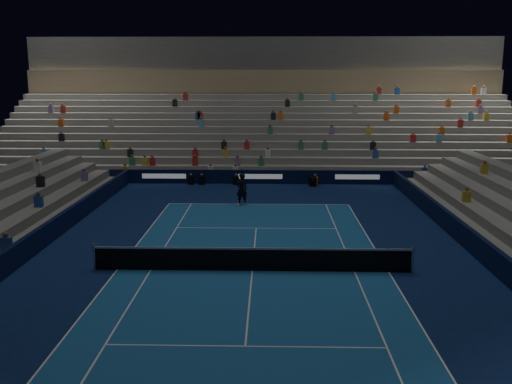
{
  "coord_description": "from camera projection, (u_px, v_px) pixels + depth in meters",
  "views": [
    {
      "loc": [
        0.69,
        -21.38,
        7.76
      ],
      "look_at": [
        0.0,
        6.0,
        2.0
      ],
      "focal_mm": 39.22,
      "sensor_mm": 36.0,
      "label": 1
    }
  ],
  "objects": [
    {
      "name": "sponsor_barrier_west",
      "position": [
        14.0,
        257.0,
        22.67
      ],
      "size": [
        0.25,
        37.0,
        1.0
      ],
      "primitive_type": "cube",
      "color": "black",
      "rests_on": "ground"
    },
    {
      "name": "sponsor_barrier_east",
      "position": [
        496.0,
        261.0,
        22.19
      ],
      "size": [
        0.25,
        37.0,
        1.0
      ],
      "primitive_type": "cube",
      "color": "black",
      "rests_on": "ground"
    },
    {
      "name": "sponsor_barrier_far",
      "position": [
        260.0,
        177.0,
        40.53
      ],
      "size": [
        44.0,
        0.25,
        1.0
      ],
      "primitive_type": "cube",
      "color": "black",
      "rests_on": "ground"
    },
    {
      "name": "ground",
      "position": [
        252.0,
        271.0,
        22.53
      ],
      "size": [
        90.0,
        90.0,
        0.0
      ],
      "primitive_type": "plane",
      "color": "#0B1C46",
      "rests_on": "ground"
    },
    {
      "name": "grandstand_main",
      "position": [
        262.0,
        126.0,
        49.13
      ],
      "size": [
        44.0,
        15.2,
        11.2
      ],
      "color": "slate",
      "rests_on": "ground"
    },
    {
      "name": "court_surface",
      "position": [
        252.0,
        271.0,
        22.53
      ],
      "size": [
        10.97,
        23.77,
        0.01
      ],
      "primitive_type": "cube",
      "color": "#19528D",
      "rests_on": "ground"
    },
    {
      "name": "tennis_net",
      "position": [
        252.0,
        259.0,
        22.43
      ],
      "size": [
        12.9,
        0.1,
        1.1
      ],
      "color": "#B2B2B7",
      "rests_on": "ground"
    },
    {
      "name": "tennis_player",
      "position": [
        242.0,
        189.0,
        33.73
      ],
      "size": [
        0.84,
        0.71,
        1.96
      ],
      "primitive_type": "imported",
      "rotation": [
        0.0,
        0.0,
        3.54
      ],
      "color": "black",
      "rests_on": "ground"
    },
    {
      "name": "broadcast_camera",
      "position": [
        313.0,
        181.0,
        39.72
      ],
      "size": [
        0.52,
        0.95,
        0.62
      ],
      "color": "black",
      "rests_on": "ground"
    }
  ]
}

